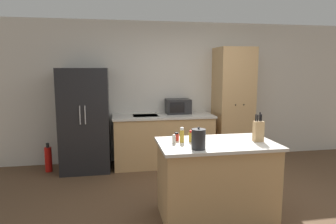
{
  "coord_description": "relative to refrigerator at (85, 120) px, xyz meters",
  "views": [
    {
      "loc": [
        -1.32,
        -3.28,
        1.75
      ],
      "look_at": [
        -0.48,
        1.4,
        1.05
      ],
      "focal_mm": 32.0,
      "sensor_mm": 36.0,
      "label": 1
    }
  ],
  "objects": [
    {
      "name": "wall_back",
      "position": [
        1.83,
        0.4,
        0.42
      ],
      "size": [
        7.2,
        0.06,
        2.6
      ],
      "color": "beige",
      "rests_on": "ground_plane"
    },
    {
      "name": "fire_extinguisher",
      "position": [
        -0.63,
        -0.01,
        -0.66
      ],
      "size": [
        0.12,
        0.12,
        0.49
      ],
      "color": "red",
      "rests_on": "ground_plane"
    },
    {
      "name": "spice_bottle_tall_dark",
      "position": [
        1.21,
        -1.85,
        0.07
      ],
      "size": [
        0.06,
        0.06,
        0.1
      ],
      "color": "#B2281E",
      "rests_on": "kitchen_island"
    },
    {
      "name": "back_counter",
      "position": [
        1.35,
        0.03,
        -0.42
      ],
      "size": [
        1.8,
        0.71,
        0.92
      ],
      "color": "tan",
      "rests_on": "ground_plane"
    },
    {
      "name": "pantry_cabinet",
      "position": [
        2.69,
        0.06,
        0.19
      ],
      "size": [
        0.65,
        0.63,
        2.12
      ],
      "color": "tan",
      "rests_on": "ground_plane"
    },
    {
      "name": "spice_bottle_green_herb",
      "position": [
        1.25,
        -1.94,
        0.11
      ],
      "size": [
        0.05,
        0.05,
        0.17
      ],
      "color": "gold",
      "rests_on": "kitchen_island"
    },
    {
      "name": "kettle",
      "position": [
        1.36,
        -2.25,
        0.13
      ],
      "size": [
        0.15,
        0.15,
        0.24
      ],
      "color": "#232326",
      "rests_on": "kitchen_island"
    },
    {
      "name": "ground_plane",
      "position": [
        1.83,
        -1.93,
        -0.88
      ],
      "size": [
        14.0,
        14.0,
        0.0
      ],
      "primitive_type": "plane",
      "color": "brown"
    },
    {
      "name": "spice_bottle_amber_oil",
      "position": [
        1.37,
        -1.93,
        0.09
      ],
      "size": [
        0.06,
        0.06,
        0.13
      ],
      "color": "gold",
      "rests_on": "kitchen_island"
    },
    {
      "name": "kitchen_island",
      "position": [
        1.65,
        -2.01,
        -0.42
      ],
      "size": [
        1.34,
        0.8,
        0.9
      ],
      "color": "tan",
      "rests_on": "ground_plane"
    },
    {
      "name": "spice_bottle_short_red",
      "position": [
        1.15,
        -1.98,
        0.08
      ],
      "size": [
        0.04,
        0.04,
        0.1
      ],
      "color": "beige",
      "rests_on": "kitchen_island"
    },
    {
      "name": "microwave",
      "position": [
        1.66,
        0.17,
        0.17
      ],
      "size": [
        0.44,
        0.37,
        0.27
      ],
      "color": "#232326",
      "rests_on": "back_counter"
    },
    {
      "name": "refrigerator",
      "position": [
        0.0,
        0.0,
        0.0
      ],
      "size": [
        0.81,
        0.76,
        1.75
      ],
      "color": "black",
      "rests_on": "ground_plane"
    },
    {
      "name": "knife_block",
      "position": [
        2.14,
        -2.05,
        0.15
      ],
      "size": [
        0.11,
        0.09,
        0.34
      ],
      "color": "tan",
      "rests_on": "kitchen_island"
    }
  ]
}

